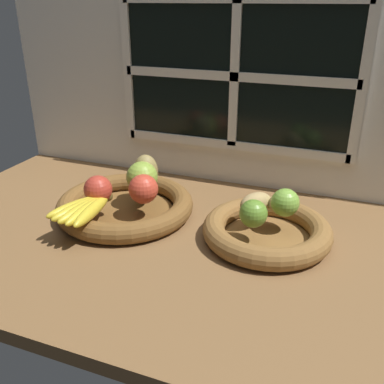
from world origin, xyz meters
The scene contains 13 objects.
ground_plane centered at (0.00, 0.00, -1.50)cm, with size 140.00×90.00×3.00cm, color brown.
back_wall centered at (0.00, 29.77, 27.88)cm, with size 140.00×4.60×55.00cm.
fruit_bowl_left centered at (-19.33, -0.64, 2.32)cm, with size 34.22×34.22×5.00cm.
fruit_bowl_right centered at (16.67, -0.64, 2.33)cm, with size 28.90×28.90×5.00cm.
apple_red_right centered at (-13.12, -2.24, 8.56)cm, with size 7.11×7.11×7.11cm, color #CC422D.
apple_red_front centered at (-23.27, -6.06, 8.40)cm, with size 6.79×6.79×6.79cm, color #B73828.
apple_green_back centered at (-16.33, 3.40, 8.97)cm, with size 7.93×7.93×7.93cm, color #8CAD3D.
pear_brown centered at (-16.87, 6.58, 9.38)cm, with size 5.63×6.30×8.75cm, color olive.
banana_bunch_front centered at (-22.80, -12.47, 6.49)cm, with size 11.11×17.22×2.97cm.
potato_oblong centered at (13.17, 2.08, 7.47)cm, with size 8.12×4.58×4.92cm, color tan.
potato_back centered at (18.61, 3.63, 7.01)cm, with size 7.57×4.93×4.00cm, color tan.
lime_near centered at (14.16, -4.41, 8.06)cm, with size 6.11×6.11×6.11cm, color olive.
lime_far centered at (19.60, 3.12, 8.21)cm, with size 6.40×6.40×6.40cm, color #7AAD3D.
Camera 1 is at (31.17, -85.43, 50.11)cm, focal length 40.27 mm.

